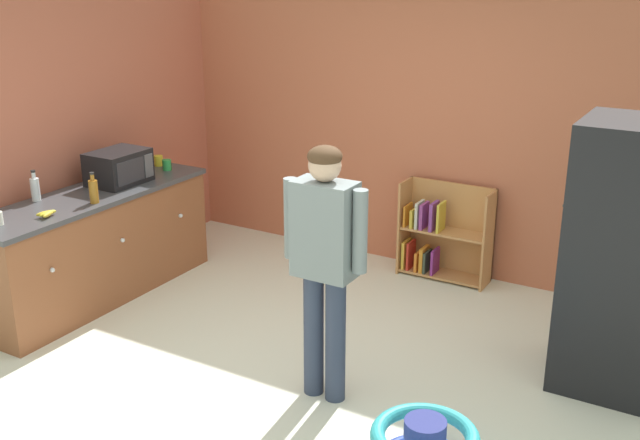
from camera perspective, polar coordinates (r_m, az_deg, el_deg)
name	(u,v)px	position (r m, az deg, el deg)	size (l,w,h in m)	color
ground_plane	(305,380)	(5.23, -1.17, -11.96)	(12.00, 12.00, 0.00)	silver
back_wall	(443,122)	(6.71, 9.24, 7.28)	(5.20, 0.06, 2.70)	#BF6647
left_side_wall	(94,122)	(6.92, -16.67, 7.08)	(0.06, 2.99, 2.70)	#C2654C
kitchen_counter	(96,246)	(6.52, -16.56, -1.86)	(0.65, 2.17, 0.90)	brown
refrigerator	(626,259)	(5.19, 22.04, -2.75)	(0.73, 0.68, 1.78)	black
bookshelf	(441,236)	(6.78, 9.09, -1.21)	(0.80, 0.28, 0.85)	tan
standing_person	(325,252)	(4.62, 0.35, -2.44)	(0.57, 0.22, 1.67)	#313B51
microwave	(119,167)	(6.59, -14.94, 3.87)	(0.37, 0.48, 0.28)	black
banana_bunch	(47,213)	(5.90, -19.86, 0.47)	(0.12, 0.16, 0.04)	yellow
clear_bottle	(35,188)	(6.31, -20.68, 2.24)	(0.07, 0.07, 0.25)	silver
amber_bottle	(94,191)	(6.11, -16.70, 2.13)	(0.07, 0.07, 0.25)	#9E661E
green_cup	(167,165)	(6.93, -11.47, 4.09)	(0.08, 0.08, 0.10)	green
yellow_cup	(158,161)	(7.10, -12.08, 4.39)	(0.08, 0.08, 0.10)	yellow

